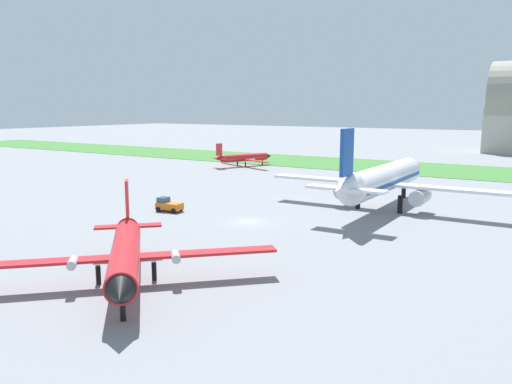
% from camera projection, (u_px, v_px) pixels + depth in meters
% --- Properties ---
extents(ground_plane, '(600.00, 600.00, 0.00)m').
position_uv_depth(ground_plane, '(248.00, 222.00, 64.44)').
color(ground_plane, gray).
extents(grass_taxiway_strip, '(360.00, 28.00, 0.08)m').
position_uv_depth(grass_taxiway_strip, '(409.00, 168.00, 122.17)').
color(grass_taxiway_strip, '#3D7533').
rests_on(grass_taxiway_strip, ground_plane).
extents(airplane_foreground_turboprop, '(18.67, 18.73, 7.46)m').
position_uv_depth(airplane_foreground_turboprop, '(125.00, 253.00, 41.09)').
color(airplane_foreground_turboprop, red).
rests_on(airplane_foreground_turboprop, ground_plane).
extents(airplane_midfield_jet, '(33.59, 32.91, 11.89)m').
position_uv_depth(airplane_midfield_jet, '(382.00, 180.00, 71.62)').
color(airplane_midfield_jet, white).
rests_on(airplane_midfield_jet, ground_plane).
extents(airplane_taxiing_turboprop, '(18.73, 16.24, 5.93)m').
position_uv_depth(airplane_taxiing_turboprop, '(243.00, 158.00, 125.12)').
color(airplane_taxiing_turboprop, red).
rests_on(airplane_taxiing_turboprop, ground_plane).
extents(pushback_tug_near_gate, '(3.79, 2.43, 1.95)m').
position_uv_depth(pushback_tug_near_gate, '(168.00, 205.00, 70.86)').
color(pushback_tug_near_gate, orange).
rests_on(pushback_tug_near_gate, ground_plane).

